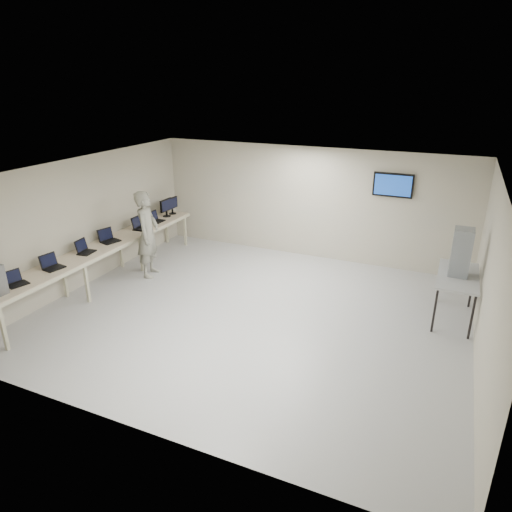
% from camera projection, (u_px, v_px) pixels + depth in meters
% --- Properties ---
extents(room, '(8.01, 7.01, 2.81)m').
position_uv_depth(room, '(255.00, 246.00, 8.51)').
color(room, '#989898').
rests_on(room, ground).
extents(workbench, '(0.76, 6.00, 0.90)m').
position_uv_depth(workbench, '(104.00, 249.00, 10.04)').
color(workbench, tan).
rests_on(workbench, ground).
extents(laptop_0, '(0.35, 0.38, 0.26)m').
position_uv_depth(laptop_0, '(15.00, 281.00, 8.11)').
color(laptop_0, black).
rests_on(laptop_0, workbench).
extents(laptop_1, '(0.35, 0.40, 0.28)m').
position_uv_depth(laptop_1, '(52.00, 265.00, 8.80)').
color(laptop_1, black).
rests_on(laptop_1, workbench).
extents(laptop_2, '(0.34, 0.39, 0.28)m').
position_uv_depth(laptop_2, '(84.00, 249.00, 9.59)').
color(laptop_2, black).
rests_on(laptop_2, workbench).
extents(laptop_3, '(0.40, 0.44, 0.30)m').
position_uv_depth(laptop_3, '(108.00, 238.00, 10.23)').
color(laptop_3, black).
rests_on(laptop_3, workbench).
extents(laptop_4, '(0.33, 0.39, 0.30)m').
position_uv_depth(laptop_4, '(139.00, 226.00, 11.11)').
color(laptop_4, black).
rests_on(laptop_4, workbench).
extents(laptop_5, '(0.29, 0.35, 0.27)m').
position_uv_depth(laptop_5, '(156.00, 219.00, 11.66)').
color(laptop_5, black).
rests_on(laptop_5, workbench).
extents(monitor_near, '(0.21, 0.47, 0.46)m').
position_uv_depth(monitor_near, '(166.00, 206.00, 12.02)').
color(monitor_near, black).
rests_on(monitor_near, workbench).
extents(monitor_far, '(0.20, 0.45, 0.44)m').
position_uv_depth(monitor_far, '(172.00, 204.00, 12.26)').
color(monitor_far, black).
rests_on(monitor_far, workbench).
extents(soldier, '(0.67, 0.84, 2.01)m').
position_uv_depth(soldier, '(148.00, 234.00, 10.41)').
color(soldier, slate).
rests_on(soldier, ground).
extents(side_table, '(0.71, 1.53, 0.92)m').
position_uv_depth(side_table, '(458.00, 278.00, 8.50)').
color(side_table, '#9D9EA1').
rests_on(side_table, ground).
extents(storage_bins, '(0.34, 0.38, 0.90)m').
position_uv_depth(storage_bins, '(461.00, 252.00, 8.32)').
color(storage_bins, '#9199A2').
rests_on(storage_bins, side_table).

